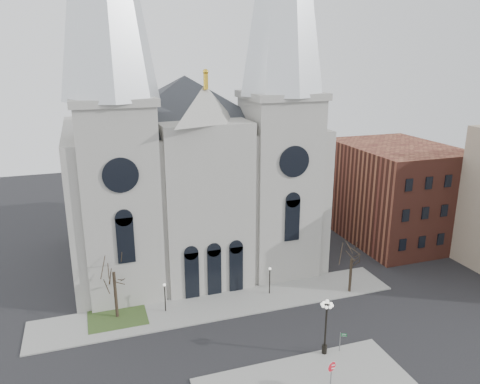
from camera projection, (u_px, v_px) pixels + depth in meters
name	position (u px, v px, depth m)	size (l,w,h in m)	color
ground	(256.00, 366.00, 41.55)	(160.00, 160.00, 0.00)	black
sidewalk_far	(221.00, 304.00, 51.51)	(40.00, 6.00, 0.14)	gray
grass_patch	(117.00, 317.00, 49.03)	(6.00, 5.00, 0.18)	#344C20
cathedral	(191.00, 123.00, 57.01)	(33.00, 26.66, 54.00)	#9F9D94
bg_building_brick	(394.00, 192.00, 68.74)	(14.00, 18.00, 14.00)	brown
tree_left	(113.00, 269.00, 47.46)	(3.20, 3.20, 7.50)	black
tree_right	(352.00, 257.00, 53.05)	(3.20, 3.20, 6.00)	black
ped_lamp_left	(165.00, 293.00, 49.47)	(0.32, 0.32, 3.26)	black
ped_lamp_right	(270.00, 276.00, 53.16)	(0.32, 0.32, 3.26)	black
stop_sign	(331.00, 370.00, 37.88)	(0.97, 0.12, 2.69)	slate
globe_lamp	(326.00, 320.00, 42.08)	(1.37, 1.37, 5.54)	black
street_name_sign	(341.00, 340.00, 43.04)	(0.58, 0.28, 1.95)	slate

